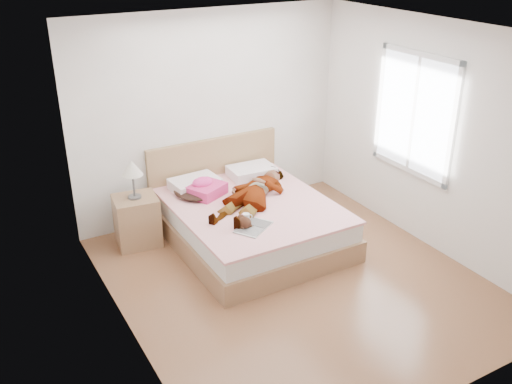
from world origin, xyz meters
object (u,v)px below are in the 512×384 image
coffee_mug (246,217)px  plush_toy (244,222)px  phone (201,181)px  woman (254,190)px  magazine (253,227)px  nightstand (137,217)px  bed (248,219)px  towel (206,188)px

coffee_mug → plush_toy: plush_toy is taller
coffee_mug → phone: bearing=99.7°
woman → phone: (-0.50, 0.40, 0.08)m
magazine → nightstand: (-0.92, 1.16, -0.17)m
bed → towel: (-0.36, 0.40, 0.32)m
bed → nightstand: 1.32m
towel → magazine: (0.09, -1.00, -0.08)m
magazine → nightstand: size_ratio=0.47×
phone → magazine: (0.14, -1.03, -0.18)m
phone → bed: 0.73m
phone → plush_toy: 0.98m
woman → bed: size_ratio=0.77×
bed → coffee_mug: bed is taller
woman → coffee_mug: size_ratio=13.32×
coffee_mug → bed: bearing=58.7°
towel → coffee_mug: 0.84m
towel → plush_toy: (0.01, -0.94, -0.03)m
nightstand → bed: bearing=-25.0°
woman → nightstand: nightstand is taller
bed → nightstand: (-1.19, 0.55, 0.08)m
coffee_mug → plush_toy: size_ratio=0.55×
plush_toy → nightstand: nightstand is taller
towel → woman: bearing=-39.3°
plush_toy → magazine: bearing=-37.6°
woman → plush_toy: 0.72m
phone → bed: size_ratio=0.05×
plush_toy → towel: bearing=90.6°
bed → plush_toy: 0.71m
bed → magazine: bearing=-114.1°
coffee_mug → nightstand: size_ratio=0.11×
phone → towel: bearing=-69.6°
phone → nightstand: (-0.78, 0.13, -0.35)m
bed → nightstand: nightstand is taller
plush_toy → coffee_mug: bearing=51.2°
nightstand → woman: bearing=-22.4°
magazine → plush_toy: 0.12m
coffee_mug → plush_toy: bearing=-128.8°
magazine → plush_toy: size_ratio=2.29×
phone → plush_toy: bearing=-124.2°
towel → nightstand: (-0.83, 0.16, -0.25)m
coffee_mug → towel: bearing=96.7°
coffee_mug → nightstand: (-0.93, 0.99, -0.20)m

